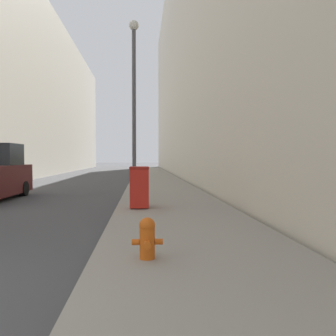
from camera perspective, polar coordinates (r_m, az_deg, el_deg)
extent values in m
cube|color=gray|center=(21.03, -1.77, -2.51)|extent=(3.61, 60.00, 0.12)
cube|color=beige|center=(31.69, 12.73, 18.94)|extent=(12.00, 60.00, 21.99)
cylinder|color=#D15614|center=(5.11, -3.64, -12.96)|extent=(0.23, 0.23, 0.46)
sphere|color=#D15614|center=(5.05, -3.64, -9.95)|extent=(0.25, 0.25, 0.25)
cylinder|color=#D15614|center=(5.04, -3.65, -9.13)|extent=(0.07, 0.07, 0.05)
cylinder|color=#D15614|center=(4.94, -3.61, -13.22)|extent=(0.11, 0.12, 0.11)
cylinder|color=#D15614|center=(5.11, -5.67, -12.71)|extent=(0.12, 0.09, 0.09)
cylinder|color=#D15614|center=(5.11, -1.61, -12.69)|extent=(0.12, 0.09, 0.09)
cube|color=red|center=(10.02, -5.01, -3.50)|extent=(0.56, 0.64, 1.15)
cube|color=maroon|center=(9.98, -5.02, 0.01)|extent=(0.58, 0.66, 0.08)
cylinder|color=black|center=(10.35, -6.32, -6.26)|extent=(0.05, 0.16, 0.16)
cylinder|color=black|center=(10.35, -3.65, -6.26)|extent=(0.05, 0.16, 0.16)
cylinder|color=#4C4C51|center=(12.53, -5.89, -4.64)|extent=(0.28, 0.28, 0.25)
cylinder|color=#4C4C51|center=(12.56, -5.93, 9.29)|extent=(0.15, 0.15, 6.33)
sphere|color=silver|center=(13.39, -5.98, 23.48)|extent=(0.37, 0.37, 0.37)
cylinder|color=black|center=(15.42, -23.81, -3.29)|extent=(0.24, 0.64, 0.64)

